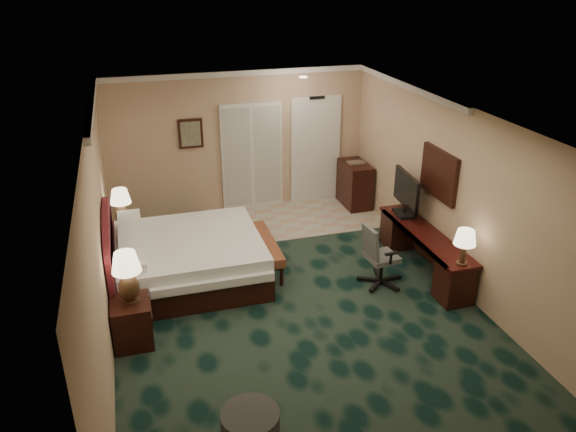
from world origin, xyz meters
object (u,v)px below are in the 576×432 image
object	(u,v)px
ottoman	(251,429)
desk	(424,252)
tv	(406,195)
minibar	(355,184)
bed	(190,259)
lamp_near	(128,277)
bed_bench	(259,254)
nightstand_near	(132,322)
lamp_far	(122,207)
desk_chair	(382,255)
nightstand_far	(126,242)

from	to	relation	value
ottoman	desk	world-z (taller)	desk
tv	minibar	xyz separation A→B (m)	(-0.02, 2.06, -0.58)
bed	minibar	bearing A→B (deg)	29.37
ottoman	desk	distance (m)	4.35
bed	lamp_near	size ratio (longest dim) A/B	3.15
bed_bench	minibar	world-z (taller)	minibar
bed_bench	nightstand_near	bearing A→B (deg)	-144.13
lamp_far	desk	distance (m)	4.88
nightstand_near	ottoman	bearing A→B (deg)	-63.08
bed	desk	xyz separation A→B (m)	(3.55, -0.79, -0.01)
desk_chair	tv	bearing A→B (deg)	42.16
bed_bench	ottoman	world-z (taller)	bed_bench
desk_chair	nightstand_near	bearing A→B (deg)	-179.02
bed	nightstand_near	bearing A→B (deg)	-123.36
desk_chair	lamp_far	bearing A→B (deg)	145.34
nightstand_far	desk	size ratio (longest dim) A/B	0.24
nightstand_near	lamp_near	size ratio (longest dim) A/B	0.88
bed	ottoman	size ratio (longest dim) A/B	3.63
nightstand_far	minibar	bearing A→B (deg)	12.32
nightstand_near	desk_chair	distance (m)	3.71
lamp_near	desk_chair	world-z (taller)	lamp_near
nightstand_far	ottoman	world-z (taller)	nightstand_far
tv	desk_chair	xyz separation A→B (m)	(-0.80, -0.89, -0.53)
lamp_far	desk	size ratio (longest dim) A/B	0.27
desk	bed	bearing A→B (deg)	167.44
tv	minibar	distance (m)	2.14
bed_bench	minibar	distance (m)	3.14
nightstand_near	tv	size ratio (longest dim) A/B	0.65
nightstand_far	lamp_far	bearing A→B (deg)	84.10
nightstand_far	lamp_far	world-z (taller)	lamp_far
lamp_near	lamp_far	size ratio (longest dim) A/B	1.10
bed_bench	ottoman	distance (m)	3.65
bed_bench	desk_chair	distance (m)	1.95
tv	lamp_near	bearing A→B (deg)	-158.06
lamp_near	lamp_far	bearing A→B (deg)	90.70
lamp_far	minibar	bearing A→B (deg)	11.63
nightstand_far	minibar	world-z (taller)	minibar
tv	ottoman	bearing A→B (deg)	-129.18
nightstand_far	desk_chair	bearing A→B (deg)	-28.08
ottoman	desk_chair	size ratio (longest dim) A/B	0.60
lamp_near	bed	bearing A→B (deg)	56.62
desk	tv	xyz separation A→B (m)	(0.00, 0.73, 0.69)
desk_chair	lamp_near	bearing A→B (deg)	-179.47
bed_bench	desk_chair	world-z (taller)	desk_chair
nightstand_far	desk	distance (m)	4.84
lamp_far	desk	world-z (taller)	lamp_far
bed	desk	distance (m)	3.64
bed	nightstand_near	distance (m)	1.67
lamp_far	tv	bearing A→B (deg)	-14.24
tv	desk_chair	bearing A→B (deg)	-126.29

